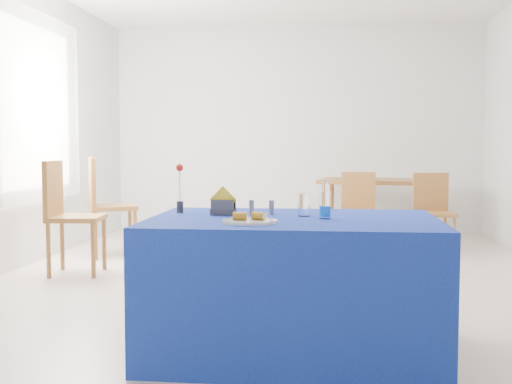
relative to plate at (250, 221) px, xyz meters
The scene contains 18 objects.
floor 2.17m from the plate, 90.36° to the left, with size 7.00×7.00×0.00m, color #C1B1A0.
room_shell 2.26m from the plate, 90.36° to the left, with size 7.00×7.00×7.00m.
window_pane 3.85m from the plate, 131.24° to the left, with size 0.04×1.50×1.60m, color white.
curtain 3.80m from the plate, 130.42° to the left, with size 0.04×1.75×1.85m, color white.
plate is the anchor object (origin of this frame).
drinking_glass 0.46m from the plate, 53.44° to the left, with size 0.07×0.07×0.13m, color white.
salt_shaker 0.42m from the plate, 95.30° to the left, with size 0.03×0.03×0.09m, color slate.
pepper_shaker 0.42m from the plate, 79.16° to the left, with size 0.03×0.03×0.09m, color slate.
blue_table 0.51m from the plate, 49.90° to the left, with size 1.60×1.10×0.76m.
water_bottle 0.47m from the plate, 32.33° to the left, with size 0.06×0.06×0.21m.
napkin_holder 0.42m from the plate, 118.51° to the left, with size 0.16×0.08×0.17m.
rose_vase 0.68m from the plate, 135.69° to the left, with size 0.04×0.04×0.29m.
oak_table 4.94m from the plate, 78.13° to the left, with size 1.49×1.07×0.76m.
chair_bg_left 4.18m from the plate, 79.45° to the left, with size 0.42×0.42×0.87m.
chair_bg_right 4.18m from the plate, 68.02° to the left, with size 0.43×0.43×0.87m.
chair_win_a 2.99m from the plate, 130.77° to the left, with size 0.51×0.51×1.03m.
chair_win_b 3.75m from the plate, 121.12° to the left, with size 0.62×0.62×1.05m.
banana_pieces 0.03m from the plate, 111.94° to the right, with size 0.17×0.08×0.04m.
Camera 1 is at (0.41, -5.34, 1.15)m, focal length 45.00 mm.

